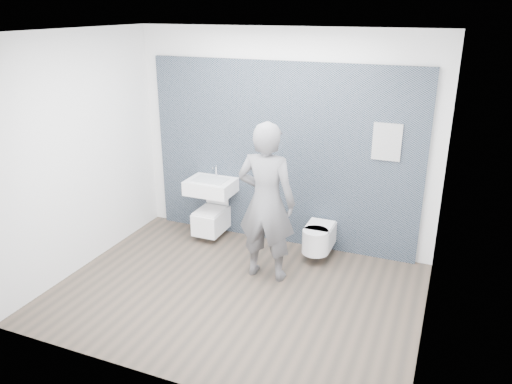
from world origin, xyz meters
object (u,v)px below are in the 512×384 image
at_px(washbasin, 211,186).
at_px(toilet_square, 211,219).
at_px(toilet_rounded, 318,238).
at_px(visitor, 266,202).

height_order(washbasin, toilet_square, washbasin).
xyz_separation_m(washbasin, toilet_rounded, (1.53, -0.05, -0.47)).
relative_size(toilet_square, toilet_rounded, 1.22).
bearing_deg(toilet_square, toilet_rounded, -1.35).
xyz_separation_m(toilet_square, toilet_rounded, (1.53, -0.04, 0.01)).
bearing_deg(washbasin, visitor, -33.48).
bearing_deg(washbasin, toilet_rounded, -2.01).
bearing_deg(visitor, toilet_rounded, -125.46).
xyz_separation_m(toilet_square, visitor, (1.08, -0.70, 0.67)).
bearing_deg(toilet_rounded, toilet_square, 178.65).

